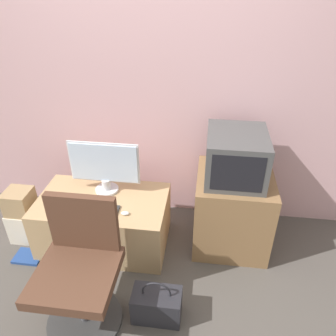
{
  "coord_description": "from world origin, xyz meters",
  "views": [
    {
      "loc": [
        0.5,
        -1.27,
        2.05
      ],
      "look_at": [
        0.21,
        0.9,
        0.7
      ],
      "focal_mm": 35.0,
      "sensor_mm": 36.0,
      "label": 1
    }
  ],
  "objects_px": {
    "keyboard": "(100,209)",
    "office_chair": "(80,273)",
    "cardboard_box_lower": "(26,224)",
    "mouse": "(125,213)",
    "book": "(29,256)",
    "main_monitor": "(104,166)",
    "crt_tv": "(236,156)",
    "handbag": "(157,305)"
  },
  "relations": [
    {
      "from": "keyboard",
      "to": "office_chair",
      "type": "bearing_deg",
      "value": -85.74
    },
    {
      "from": "main_monitor",
      "to": "cardboard_box_lower",
      "type": "distance_m",
      "value": 0.91
    },
    {
      "from": "crt_tv",
      "to": "book",
      "type": "distance_m",
      "value": 1.87
    },
    {
      "from": "cardboard_box_lower",
      "to": "mouse",
      "type": "bearing_deg",
      "value": -7.67
    },
    {
      "from": "mouse",
      "to": "office_chair",
      "type": "bearing_deg",
      "value": -106.37
    },
    {
      "from": "main_monitor",
      "to": "book",
      "type": "bearing_deg",
      "value": -145.92
    },
    {
      "from": "keyboard",
      "to": "book",
      "type": "relative_size",
      "value": 1.28
    },
    {
      "from": "crt_tv",
      "to": "office_chair",
      "type": "height_order",
      "value": "crt_tv"
    },
    {
      "from": "book",
      "to": "office_chair",
      "type": "bearing_deg",
      "value": -33.15
    },
    {
      "from": "mouse",
      "to": "main_monitor",
      "type": "bearing_deg",
      "value": 128.03
    },
    {
      "from": "cardboard_box_lower",
      "to": "handbag",
      "type": "xyz_separation_m",
      "value": [
        1.25,
        -0.62,
        -0.03
      ]
    },
    {
      "from": "cardboard_box_lower",
      "to": "handbag",
      "type": "distance_m",
      "value": 1.4
    },
    {
      "from": "mouse",
      "to": "crt_tv",
      "type": "relative_size",
      "value": 0.12
    },
    {
      "from": "keyboard",
      "to": "book",
      "type": "height_order",
      "value": "keyboard"
    },
    {
      "from": "main_monitor",
      "to": "keyboard",
      "type": "bearing_deg",
      "value": -84.77
    },
    {
      "from": "main_monitor",
      "to": "mouse",
      "type": "height_order",
      "value": "main_monitor"
    },
    {
      "from": "mouse",
      "to": "book",
      "type": "relative_size",
      "value": 0.28
    },
    {
      "from": "main_monitor",
      "to": "crt_tv",
      "type": "height_order",
      "value": "crt_tv"
    },
    {
      "from": "main_monitor",
      "to": "keyboard",
      "type": "xyz_separation_m",
      "value": [
        0.02,
        -0.26,
        -0.23
      ]
    },
    {
      "from": "main_monitor",
      "to": "cardboard_box_lower",
      "type": "bearing_deg",
      "value": -167.16
    },
    {
      "from": "office_chair",
      "to": "cardboard_box_lower",
      "type": "height_order",
      "value": "office_chair"
    },
    {
      "from": "crt_tv",
      "to": "mouse",
      "type": "bearing_deg",
      "value": -157.75
    },
    {
      "from": "main_monitor",
      "to": "office_chair",
      "type": "relative_size",
      "value": 0.64
    },
    {
      "from": "main_monitor",
      "to": "crt_tv",
      "type": "relative_size",
      "value": 1.11
    },
    {
      "from": "crt_tv",
      "to": "handbag",
      "type": "distance_m",
      "value": 1.19
    },
    {
      "from": "cardboard_box_lower",
      "to": "keyboard",
      "type": "bearing_deg",
      "value": -7.72
    },
    {
      "from": "main_monitor",
      "to": "keyboard",
      "type": "height_order",
      "value": "main_monitor"
    },
    {
      "from": "crt_tv",
      "to": "office_chair",
      "type": "distance_m",
      "value": 1.36
    },
    {
      "from": "handbag",
      "to": "book",
      "type": "height_order",
      "value": "handbag"
    },
    {
      "from": "keyboard",
      "to": "crt_tv",
      "type": "bearing_deg",
      "value": 16.69
    },
    {
      "from": "main_monitor",
      "to": "mouse",
      "type": "bearing_deg",
      "value": -51.97
    },
    {
      "from": "cardboard_box_lower",
      "to": "book",
      "type": "distance_m",
      "value": 0.3
    },
    {
      "from": "keyboard",
      "to": "crt_tv",
      "type": "height_order",
      "value": "crt_tv"
    },
    {
      "from": "crt_tv",
      "to": "office_chair",
      "type": "xyz_separation_m",
      "value": [
        -0.96,
        -0.87,
        -0.42
      ]
    },
    {
      "from": "keyboard",
      "to": "mouse",
      "type": "xyz_separation_m",
      "value": [
        0.2,
        -0.03,
        0.01
      ]
    },
    {
      "from": "book",
      "to": "crt_tv",
      "type": "bearing_deg",
      "value": 15.18
    },
    {
      "from": "office_chair",
      "to": "handbag",
      "type": "bearing_deg",
      "value": 5.82
    },
    {
      "from": "handbag",
      "to": "mouse",
      "type": "bearing_deg",
      "value": 122.49
    },
    {
      "from": "crt_tv",
      "to": "handbag",
      "type": "height_order",
      "value": "crt_tv"
    },
    {
      "from": "cardboard_box_lower",
      "to": "book",
      "type": "height_order",
      "value": "cardboard_box_lower"
    },
    {
      "from": "crt_tv",
      "to": "office_chair",
      "type": "bearing_deg",
      "value": -137.74
    },
    {
      "from": "mouse",
      "to": "office_chair",
      "type": "height_order",
      "value": "office_chair"
    }
  ]
}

